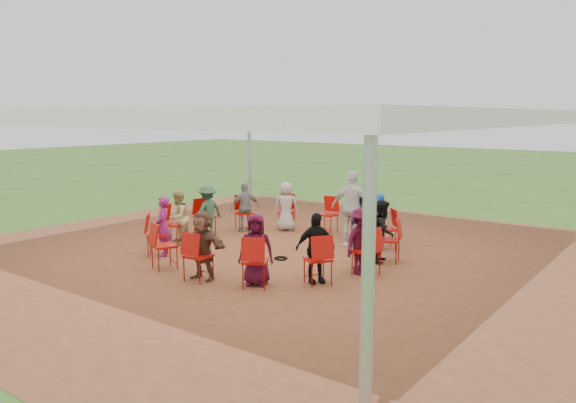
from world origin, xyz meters
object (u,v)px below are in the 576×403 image
Objects in this scene: chair_4 at (328,215)px; chair_13 at (318,260)px; chair_12 at (255,261)px; cable_coil at (281,258)px; chair_1 at (389,240)px; person_seated_8 at (163,226)px; person_seated_2 at (380,221)px; person_seated_1 at (383,231)px; person_seated_0 at (361,241)px; person_seated_4 at (286,206)px; person_seated_3 at (359,214)px; laptop at (354,241)px; person_seated_5 at (245,207)px; person_seated_7 at (178,217)px; chair_0 at (366,251)px; chair_10 at (164,246)px; person_seated_10 at (256,250)px; chair_8 at (174,225)px; chair_5 at (287,212)px; chair_9 at (158,235)px; chair_3 at (363,221)px; chair_2 at (385,229)px; chair_6 at (244,213)px; chair_7 at (205,217)px; person_seated_9 at (202,245)px; chair_11 at (198,256)px; person_seated_6 at (208,211)px; person_seated_11 at (315,248)px.

chair_4 is 1.00× the size of chair_13.
chair_12 is 2.82× the size of cable_coil.
chair_1 is at bearing 31.11° from cable_coil.
chair_13 is at bearing 50.27° from person_seated_8.
person_seated_1 is at bearing 167.14° from person_seated_2.
person_seated_0 is 4.17m from person_seated_4.
person_seated_3 reaches higher than chair_1.
chair_1 is at bearing 76.81° from person_seated_8.
laptop is (0.46, -1.89, -0.03)m from person_seated_2.
person_seated_5 is 2.01m from person_seated_7.
chair_0 and chair_1 have the same top height.
chair_4 is 4.74m from chair_10.
chair_12 is at bearing 167.14° from chair_13.
person_seated_10 is 1.87m from cable_coil.
chair_8 is at bearing 129.73° from person_seated_10.
chair_9 is at bearing 51.43° from chair_5.
chair_3 is 1.00× the size of chair_9.
chair_2 is at bearing -90.00° from person_seated_2.
chair_6 is (-4.44, 1.68, 0.00)m from chair_0.
chair_7 is 2.07m from person_seated_4.
chair_8 is 4.48m from laptop.
person_seated_9 is 1.00× the size of person_seated_10.
chair_0 is 3.03m from chair_3.
person_seated_4 reaches higher than chair_5.
chair_11 is (1.46, -4.51, 0.00)m from chair_5.
chair_6 is at bearing 128.57° from chair_10.
person_seated_2 is at bearing 40.39° from chair_13.
person_seated_8 is (0.35, -2.94, 0.18)m from chair_6.
person_seated_3 is at bearing 25.71° from person_seated_1.
person_seated_3 is at bearing 38.57° from person_seated_0.
person_seated_5 is 4.17m from person_seated_9.
person_seated_1 is 3.33× the size of laptop.
chair_10 is (1.46, -1.53, 0.00)m from chair_8.
laptop is at bearing 90.00° from person_seated_6.
person_seated_11 is (4.24, -0.53, 0.18)m from chair_8.
person_seated_0 is at bearing 151.28° from chair_2.
person_seated_3 is at bearing 160.82° from chair_4.
chair_7 is at bearing 6.54° from person_seated_5.
chair_6 is 0.72× the size of person_seated_7.
chair_11 is at bearing 116.41° from person_seated_2.
person_seated_9 is (-1.83, -0.96, 0.18)m from chair_13.
person_seated_8 is (-3.44, -3.27, 0.18)m from chair_2.
person_seated_11 is at bearing 160.82° from chair_0.
person_seated_4 is at bearing 151.28° from chair_7.
chair_11 is 2.82× the size of cable_coil.
chair_5 is at bearing 173.46° from person_seated_5.
laptop is (0.95, 1.69, -0.03)m from person_seated_10.
chair_0 is 2.42× the size of laptop.
person_seated_5 is (-3.96, 2.62, 0.18)m from chair_13.
chair_11 is (2.24, -3.77, 0.00)m from chair_6.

